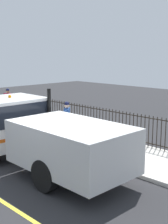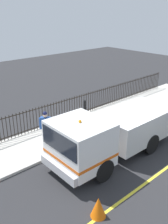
{
  "view_description": "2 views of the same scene",
  "coord_description": "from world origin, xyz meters",
  "px_view_note": "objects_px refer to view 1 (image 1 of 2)",
  "views": [
    {
      "loc": [
        -5.86,
        -7.23,
        3.96
      ],
      "look_at": [
        2.58,
        1.21,
        1.67
      ],
      "focal_mm": 49.73,
      "sensor_mm": 36.0,
      "label": 1
    },
    {
      "loc": [
        -6.27,
        8.72,
        6.39
      ],
      "look_at": [
        1.79,
        1.48,
        1.86
      ],
      "focal_mm": 40.22,
      "sensor_mm": 36.0,
      "label": 2
    }
  ],
  "objects_px": {
    "work_truck": "(37,131)",
    "worker_standing": "(67,116)",
    "utility_cabinet": "(44,117)",
    "pedestrian_distant": "(8,99)"
  },
  "relations": [
    {
      "from": "work_truck",
      "to": "worker_standing",
      "type": "distance_m",
      "value": 3.15
    },
    {
      "from": "utility_cabinet",
      "to": "work_truck",
      "type": "bearing_deg",
      "value": -129.91
    },
    {
      "from": "work_truck",
      "to": "worker_standing",
      "type": "bearing_deg",
      "value": 29.63
    },
    {
      "from": "work_truck",
      "to": "pedestrian_distant",
      "type": "relative_size",
      "value": 3.91
    },
    {
      "from": "pedestrian_distant",
      "to": "worker_standing",
      "type": "bearing_deg",
      "value": 153.26
    },
    {
      "from": "work_truck",
      "to": "worker_standing",
      "type": "height_order",
      "value": "work_truck"
    },
    {
      "from": "worker_standing",
      "to": "utility_cabinet",
      "type": "distance_m",
      "value": 3.04
    },
    {
      "from": "work_truck",
      "to": "utility_cabinet",
      "type": "height_order",
      "value": "work_truck"
    },
    {
      "from": "work_truck",
      "to": "pedestrian_distant",
      "type": "bearing_deg",
      "value": 65.77
    },
    {
      "from": "work_truck",
      "to": "worker_standing",
      "type": "relative_size",
      "value": 3.86
    }
  ]
}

